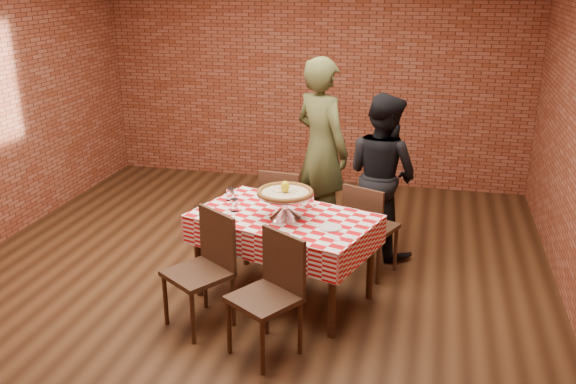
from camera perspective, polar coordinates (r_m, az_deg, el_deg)
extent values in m
plane|color=black|center=(5.78, -3.71, -8.00)|extent=(6.00, 6.00, 0.00)
plane|color=maroon|center=(8.13, 2.38, 10.90)|extent=(5.50, 0.00, 5.50)
cube|color=#432B19|center=(5.33, -0.38, -5.99)|extent=(1.65, 1.27, 0.75)
cylinder|color=beige|center=(5.05, -0.27, -0.09)|extent=(0.53, 0.53, 0.03)
ellipsoid|color=#FFEE0E|center=(5.03, -0.27, 0.50)|extent=(0.08, 0.08, 0.10)
cylinder|color=white|center=(5.26, -4.95, -1.20)|extent=(0.09, 0.09, 0.11)
cylinder|color=white|center=(5.52, -5.31, -0.21)|extent=(0.09, 0.09, 0.11)
cylinder|color=white|center=(4.93, 3.91, -3.26)|extent=(0.22, 0.22, 0.01)
cube|color=white|center=(4.73, 4.51, -4.36)|extent=(0.06, 0.04, 0.00)
cube|color=white|center=(4.77, 5.63, -4.17)|extent=(0.06, 0.04, 0.00)
cube|color=silver|center=(5.33, 1.74, -0.72)|extent=(0.12, 0.12, 0.13)
imported|color=#474A26|center=(6.40, 3.09, 3.91)|extent=(0.83, 0.78, 1.90)
imported|color=black|center=(6.14, 8.61, 1.59)|extent=(0.99, 0.95, 1.60)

